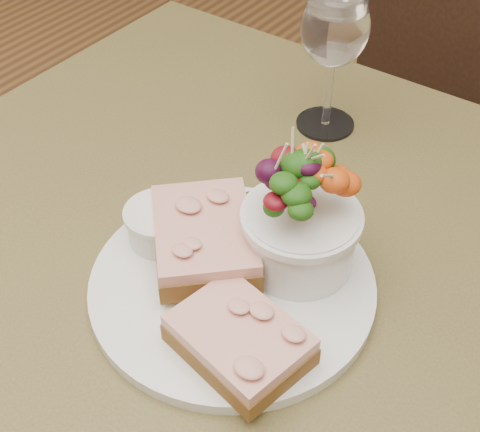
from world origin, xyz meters
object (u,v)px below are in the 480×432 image
Objects in this scene: cafe_table at (224,321)px; chair_far at (478,216)px; salad_bowl at (302,214)px; wine_glass at (335,32)px; dinner_plate at (232,284)px; sandwich_back at (204,237)px; sandwich_front at (239,340)px; ramekin at (160,223)px.

chair_far reaches higher than cafe_table.
salad_bowl is 0.73× the size of wine_glass.
wine_glass is at bearing 102.74° from dinner_plate.
chair_far is 0.91m from sandwich_back.
wine_glass is at bearing 93.75° from chair_far.
sandwich_front is at bearing -82.63° from salad_bowl.
ramekin is (-0.09, 0.00, 0.03)m from dinner_plate.
salad_bowl is (-0.02, -0.71, 0.53)m from chair_far.
cafe_table is at bearing 100.52° from chair_far.
wine_glass is at bearing 140.99° from sandwich_back.
salad_bowl is at bearing 56.91° from dinner_plate.
dinner_plate reaches higher than cafe_table.
chair_far is 3.43× the size of dinner_plate.
dinner_plate is at bearing 141.82° from sandwich_front.
sandwich_front is 1.90× the size of ramekin.
sandwich_back is at bearing -148.91° from salad_bowl.
wine_glass is at bearing 84.62° from ramekin.
sandwich_front is at bearing -46.40° from cafe_table.
ramekin reaches higher than dinner_plate.
dinner_plate is 0.05m from sandwich_back.
sandwich_front is 0.95× the size of salad_bowl.
sandwich_front is at bearing -49.64° from dinner_plate.
chair_far is 5.94× the size of sandwich_back.
salad_bowl is at bearing 105.74° from chair_far.
sandwich_front is at bearing -71.34° from wine_glass.
salad_bowl is (0.08, 0.05, 0.03)m from sandwich_back.
cafe_table is 12.63× the size of ramekin.
sandwich_back reaches higher than dinner_plate.
wine_glass reaches higher than sandwich_back.
chair_far is at bearing 101.09° from sandwich_front.
salad_bowl reaches higher than dinner_plate.
dinner_plate is 1.73× the size of sandwich_back.
chair_far is at bearing 88.37° from salad_bowl.
dinner_plate is 1.50× the size of wine_glass.
dinner_plate is 0.09m from salad_bowl.
sandwich_front is 0.11m from sandwich_back.
dinner_plate is at bearing 103.16° from chair_far.
salad_bowl is at bearing -65.92° from wine_glass.
dinner_plate is at bearing -2.63° from ramekin.
cafe_table is at bearing 139.62° from dinner_plate.
wine_glass is (-0.10, 0.22, 0.05)m from salad_bowl.
cafe_table is 0.19m from salad_bowl.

